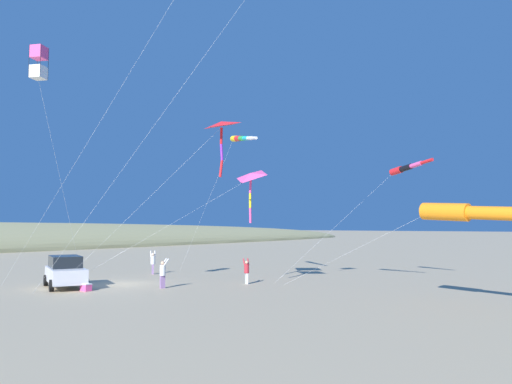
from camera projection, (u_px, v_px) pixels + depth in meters
name	position (u px, v px, depth m)	size (l,w,h in m)	color
ground_plane	(120.00, 284.00, 30.23)	(600.00, 600.00, 0.00)	tan
parked_car	(66.00, 271.00, 28.64)	(4.68, 3.30, 1.85)	silver
cooler_box	(86.00, 287.00, 27.06)	(0.62, 0.42, 0.42)	#EF4C93
person_adult_flyer	(153.00, 261.00, 36.46)	(0.63, 0.60, 1.75)	#8E6B9E
person_child_green_jacket	(163.00, 272.00, 28.26)	(0.50, 0.59, 1.73)	#8E6B9E
person_child_grey_jacket	(247.00, 270.00, 30.34)	(0.57, 0.54, 1.59)	silver
kite_delta_blue_topmost	(221.00, 126.00, 26.49)	(9.69, 5.57, 9.52)	red
kite_delta_black_fish_shape	(250.00, 177.00, 32.10)	(9.08, 9.34, 7.48)	#EF4C93
kite_box_green_low_center	(39.00, 63.00, 25.20)	(4.80, 5.94, 13.01)	#EF4C93
kite_windsock_long_streamer_right	(470.00, 213.00, 21.96)	(15.87, 2.55, 4.79)	orange
kite_windsock_white_trailing	(241.00, 139.00, 35.08)	(8.96, 2.48, 10.46)	yellow
kite_windsock_yellow_midlevel	(405.00, 168.00, 32.58)	(8.27, 7.78, 7.89)	red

